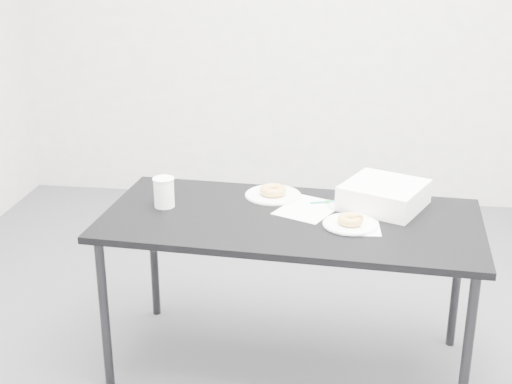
# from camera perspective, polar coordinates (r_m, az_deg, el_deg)

# --- Properties ---
(floor) EXTENTS (4.00, 4.00, 0.00)m
(floor) POSITION_cam_1_polar(r_m,az_deg,el_deg) (3.41, 1.00, -12.44)
(floor) COLOR #505055
(floor) RESTS_ON ground
(wall_back) EXTENTS (4.00, 0.02, 2.70)m
(wall_back) POSITION_cam_1_polar(r_m,az_deg,el_deg) (4.88, 3.94, 14.54)
(wall_back) COLOR white
(wall_back) RESTS_ON floor
(table) EXTENTS (1.61, 0.84, 0.72)m
(table) POSITION_cam_1_polar(r_m,az_deg,el_deg) (3.00, 2.77, -2.98)
(table) COLOR black
(table) RESTS_ON floor
(scorecard) EXTENTS (0.31, 0.34, 0.00)m
(scorecard) POSITION_cam_1_polar(r_m,az_deg,el_deg) (3.06, 4.20, -1.35)
(scorecard) COLOR white
(scorecard) RESTS_ON table
(logo_patch) EXTENTS (0.06, 0.06, 0.00)m
(logo_patch) POSITION_cam_1_polar(r_m,az_deg,el_deg) (3.14, 5.86, -0.81)
(logo_patch) COLOR green
(logo_patch) RESTS_ON scorecard
(pen) EXTENTS (0.12, 0.05, 0.01)m
(pen) POSITION_cam_1_polar(r_m,az_deg,el_deg) (3.13, 5.48, -0.80)
(pen) COLOR #0B8173
(pen) RESTS_ON scorecard
(napkin) EXTENTS (0.17, 0.17, 0.00)m
(napkin) POSITION_cam_1_polar(r_m,az_deg,el_deg) (2.89, 8.33, -2.87)
(napkin) COLOR white
(napkin) RESTS_ON table
(plate_near) EXTENTS (0.23, 0.23, 0.01)m
(plate_near) POSITION_cam_1_polar(r_m,az_deg,el_deg) (2.91, 7.57, -2.58)
(plate_near) COLOR white
(plate_near) RESTS_ON napkin
(donut_near) EXTENTS (0.11, 0.11, 0.04)m
(donut_near) POSITION_cam_1_polar(r_m,az_deg,el_deg) (2.90, 7.59, -2.20)
(donut_near) COLOR gold
(donut_near) RESTS_ON plate_near
(plate_far) EXTENTS (0.25, 0.25, 0.01)m
(plate_far) POSITION_cam_1_polar(r_m,az_deg,el_deg) (3.20, 1.37, -0.25)
(plate_far) COLOR white
(plate_far) RESTS_ON table
(donut_far) EXTENTS (0.12, 0.12, 0.04)m
(donut_far) POSITION_cam_1_polar(r_m,az_deg,el_deg) (3.20, 1.38, 0.14)
(donut_far) COLOR gold
(donut_far) RESTS_ON plate_far
(coffee_cup) EXTENTS (0.09, 0.09, 0.13)m
(coffee_cup) POSITION_cam_1_polar(r_m,az_deg,el_deg) (3.09, -7.37, -0.02)
(coffee_cup) COLOR white
(coffee_cup) RESTS_ON table
(cup_lid) EXTENTS (0.09, 0.09, 0.01)m
(cup_lid) POSITION_cam_1_polar(r_m,az_deg,el_deg) (3.09, 6.65, -1.16)
(cup_lid) COLOR white
(cup_lid) RESTS_ON table
(bakery_box) EXTENTS (0.42, 0.42, 0.11)m
(bakery_box) POSITION_cam_1_polar(r_m,az_deg,el_deg) (3.11, 10.21, -0.24)
(bakery_box) COLOR white
(bakery_box) RESTS_ON table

